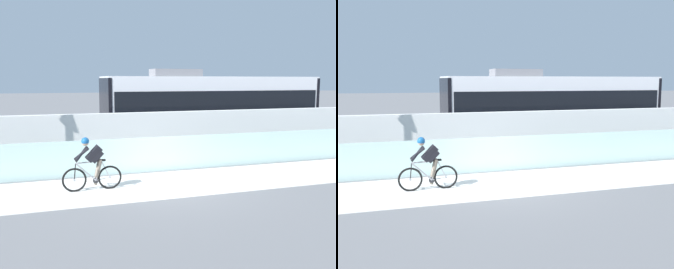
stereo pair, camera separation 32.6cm
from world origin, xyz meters
TOP-DOWN VIEW (x-y plane):
  - ground_plane at (0.00, 0.00)m, footprint 200.00×200.00m
  - bike_path_deck at (0.00, 0.00)m, footprint 32.00×3.20m
  - glass_parapet at (0.00, 1.85)m, footprint 32.00×0.05m
  - concrete_barrier_wall at (0.00, 3.65)m, footprint 32.00×0.36m
  - tram_rail_near at (0.00, 6.13)m, footprint 32.00×0.08m
  - tram_rail_far at (0.00, 7.57)m, footprint 32.00×0.08m
  - tram at (4.74, 6.85)m, footprint 11.06×2.54m
  - cyclist_on_bike at (-2.32, 0.00)m, footprint 1.77×0.58m

SIDE VIEW (x-z plane):
  - ground_plane at x=0.00m, z-range 0.00..0.00m
  - tram_rail_near at x=0.00m, z-range 0.00..0.01m
  - tram_rail_far at x=0.00m, z-range 0.00..0.01m
  - bike_path_deck at x=0.00m, z-range 0.00..0.01m
  - glass_parapet at x=0.00m, z-range 0.00..1.25m
  - cyclist_on_bike at x=-2.32m, z-range -0.02..1.59m
  - concrete_barrier_wall at x=0.00m, z-range 0.00..2.00m
  - tram at x=4.74m, z-range -0.01..3.80m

